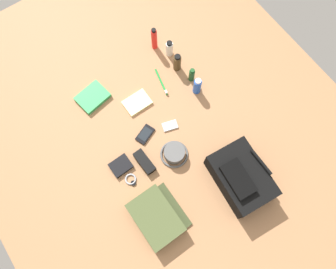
{
  "coord_description": "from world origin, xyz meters",
  "views": [
    {
      "loc": [
        0.44,
        -0.31,
        1.67
      ],
      "look_at": [
        0.0,
        0.0,
        0.04
      ],
      "focal_mm": 33.52,
      "sensor_mm": 36.0,
      "label": 1
    }
  ],
  "objects_px": {
    "media_player": "(170,126)",
    "notepad": "(137,103)",
    "cologne_bottle": "(177,62)",
    "bucket_hat": "(174,153)",
    "toothbrush": "(162,83)",
    "wallet": "(121,166)",
    "sunscreen_spray": "(154,39)",
    "shampoo_bottle": "(192,75)",
    "toiletry_pouch": "(157,217)",
    "toothpaste_tube": "(169,48)",
    "sunglasses_case": "(144,162)",
    "deodorant_spray": "(197,86)",
    "wristwatch": "(131,180)",
    "cell_phone": "(145,134)",
    "backpack": "(241,177)",
    "paperback_novel": "(93,97)"
  },
  "relations": [
    {
      "from": "paperback_novel",
      "to": "toothbrush",
      "type": "relative_size",
      "value": 1.08
    },
    {
      "from": "shampoo_bottle",
      "to": "media_player",
      "type": "relative_size",
      "value": 1.09
    },
    {
      "from": "deodorant_spray",
      "to": "toothbrush",
      "type": "xyz_separation_m",
      "value": [
        -0.15,
        -0.14,
        -0.05
      ]
    },
    {
      "from": "wallet",
      "to": "toothbrush",
      "type": "bearing_deg",
      "value": 120.31
    },
    {
      "from": "cologne_bottle",
      "to": "toothbrush",
      "type": "height_order",
      "value": "cologne_bottle"
    },
    {
      "from": "cologne_bottle",
      "to": "bucket_hat",
      "type": "bearing_deg",
      "value": -37.02
    },
    {
      "from": "wristwatch",
      "to": "wallet",
      "type": "distance_m",
      "value": 0.09
    },
    {
      "from": "media_player",
      "to": "notepad",
      "type": "height_order",
      "value": "notepad"
    },
    {
      "from": "toothbrush",
      "to": "sunglasses_case",
      "type": "relative_size",
      "value": 1.28
    },
    {
      "from": "wallet",
      "to": "notepad",
      "type": "relative_size",
      "value": 0.73
    },
    {
      "from": "toiletry_pouch",
      "to": "sunglasses_case",
      "type": "xyz_separation_m",
      "value": [
        -0.28,
        0.11,
        -0.02
      ]
    },
    {
      "from": "media_player",
      "to": "notepad",
      "type": "relative_size",
      "value": 0.64
    },
    {
      "from": "cell_phone",
      "to": "notepad",
      "type": "bearing_deg",
      "value": 159.74
    },
    {
      "from": "toiletry_pouch",
      "to": "shampoo_bottle",
      "type": "height_order",
      "value": "shampoo_bottle"
    },
    {
      "from": "toiletry_pouch",
      "to": "deodorant_spray",
      "type": "bearing_deg",
      "value": 127.83
    },
    {
      "from": "paperback_novel",
      "to": "toothbrush",
      "type": "distance_m",
      "value": 0.41
    },
    {
      "from": "deodorant_spray",
      "to": "wristwatch",
      "type": "xyz_separation_m",
      "value": [
        0.22,
        -0.6,
        -0.05
      ]
    },
    {
      "from": "media_player",
      "to": "toothbrush",
      "type": "height_order",
      "value": "toothbrush"
    },
    {
      "from": "bucket_hat",
      "to": "sunglasses_case",
      "type": "relative_size",
      "value": 1.11
    },
    {
      "from": "deodorant_spray",
      "to": "toothbrush",
      "type": "distance_m",
      "value": 0.22
    },
    {
      "from": "backpack",
      "to": "toothpaste_tube",
      "type": "bearing_deg",
      "value": 170.15
    },
    {
      "from": "toiletry_pouch",
      "to": "toothpaste_tube",
      "type": "relative_size",
      "value": 2.44
    },
    {
      "from": "bucket_hat",
      "to": "deodorant_spray",
      "type": "height_order",
      "value": "deodorant_spray"
    },
    {
      "from": "notepad",
      "to": "sunscreen_spray",
      "type": "bearing_deg",
      "value": 130.31
    },
    {
      "from": "wristwatch",
      "to": "toothbrush",
      "type": "height_order",
      "value": "toothbrush"
    },
    {
      "from": "cologne_bottle",
      "to": "media_player",
      "type": "xyz_separation_m",
      "value": [
        0.28,
        -0.25,
        -0.06
      ]
    },
    {
      "from": "media_player",
      "to": "sunscreen_spray",
      "type": "bearing_deg",
      "value": 155.13
    },
    {
      "from": "paperback_novel",
      "to": "toothbrush",
      "type": "bearing_deg",
      "value": 68.14
    },
    {
      "from": "sunscreen_spray",
      "to": "cell_phone",
      "type": "distance_m",
      "value": 0.58
    },
    {
      "from": "cell_phone",
      "to": "notepad",
      "type": "relative_size",
      "value": 0.83
    },
    {
      "from": "bucket_hat",
      "to": "media_player",
      "type": "height_order",
      "value": "bucket_hat"
    },
    {
      "from": "cologne_bottle",
      "to": "sunglasses_case",
      "type": "bearing_deg",
      "value": -52.06
    },
    {
      "from": "backpack",
      "to": "shampoo_bottle",
      "type": "bearing_deg",
      "value": 166.37
    },
    {
      "from": "cologne_bottle",
      "to": "media_player",
      "type": "bearing_deg",
      "value": -41.55
    },
    {
      "from": "wristwatch",
      "to": "wallet",
      "type": "height_order",
      "value": "wallet"
    },
    {
      "from": "toiletry_pouch",
      "to": "bucket_hat",
      "type": "relative_size",
      "value": 1.77
    },
    {
      "from": "backpack",
      "to": "cell_phone",
      "type": "bearing_deg",
      "value": -151.84
    },
    {
      "from": "cologne_bottle",
      "to": "shampoo_bottle",
      "type": "height_order",
      "value": "cologne_bottle"
    },
    {
      "from": "toothpaste_tube",
      "to": "deodorant_spray",
      "type": "bearing_deg",
      "value": -2.87
    },
    {
      "from": "wallet",
      "to": "shampoo_bottle",
      "type": "bearing_deg",
      "value": 107.44
    },
    {
      "from": "bucket_hat",
      "to": "notepad",
      "type": "distance_m",
      "value": 0.38
    },
    {
      "from": "deodorant_spray",
      "to": "wristwatch",
      "type": "distance_m",
      "value": 0.64
    },
    {
      "from": "shampoo_bottle",
      "to": "wallet",
      "type": "xyz_separation_m",
      "value": [
        0.21,
        -0.63,
        -0.04
      ]
    },
    {
      "from": "cell_phone",
      "to": "notepad",
      "type": "height_order",
      "value": "notepad"
    },
    {
      "from": "backpack",
      "to": "wallet",
      "type": "height_order",
      "value": "backpack"
    },
    {
      "from": "notepad",
      "to": "toiletry_pouch",
      "type": "bearing_deg",
      "value": -24.79
    },
    {
      "from": "backpack",
      "to": "sunglasses_case",
      "type": "relative_size",
      "value": 2.58
    },
    {
      "from": "cell_phone",
      "to": "sunscreen_spray",
      "type": "bearing_deg",
      "value": 140.46
    },
    {
      "from": "backpack",
      "to": "media_player",
      "type": "distance_m",
      "value": 0.48
    },
    {
      "from": "toothpaste_tube",
      "to": "paperback_novel",
      "type": "xyz_separation_m",
      "value": [
        -0.01,
        -0.54,
        -0.04
      ]
    }
  ]
}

